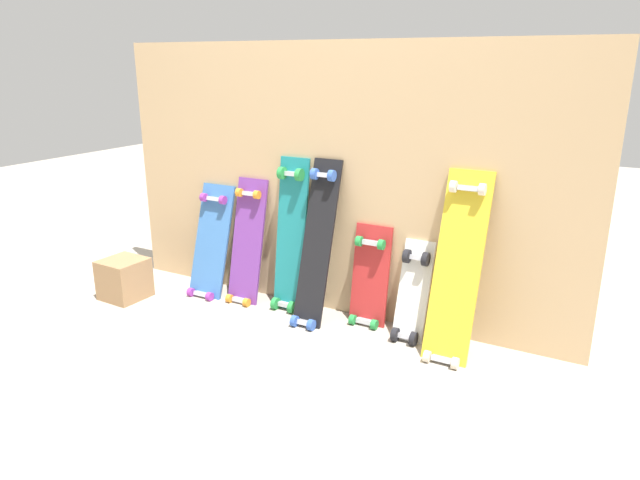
{
  "coord_description": "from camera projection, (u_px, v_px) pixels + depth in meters",
  "views": [
    {
      "loc": [
        1.43,
        -2.67,
        1.38
      ],
      "look_at": [
        0.0,
        -0.07,
        0.45
      ],
      "focal_mm": 32.45,
      "sensor_mm": 36.0,
      "label": 1
    }
  ],
  "objects": [
    {
      "name": "skateboard_teal",
      "position": [
        290.0,
        240.0,
        3.26
      ],
      "size": [
        0.18,
        0.19,
        0.93
      ],
      "color": "#197A7F",
      "rests_on": "ground"
    },
    {
      "name": "skateboard_black",
      "position": [
        316.0,
        249.0,
        3.1
      ],
      "size": [
        0.17,
        0.33,
        0.94
      ],
      "color": "black",
      "rests_on": "ground"
    },
    {
      "name": "skateboard_red",
      "position": [
        369.0,
        282.0,
        3.1
      ],
      "size": [
        0.21,
        0.15,
        0.61
      ],
      "color": "#B22626",
      "rests_on": "ground"
    },
    {
      "name": "skateboard_blue",
      "position": [
        211.0,
        247.0,
        3.5
      ],
      "size": [
        0.23,
        0.27,
        0.73
      ],
      "color": "#386BAD",
      "rests_on": "ground"
    },
    {
      "name": "skateboard_purple",
      "position": [
        247.0,
        247.0,
        3.39
      ],
      "size": [
        0.2,
        0.23,
        0.79
      ],
      "color": "#6B338C",
      "rests_on": "ground"
    },
    {
      "name": "plywood_wall_panel",
      "position": [
        332.0,
        183.0,
        3.14
      ],
      "size": [
        2.75,
        0.04,
        1.47
      ],
      "primitive_type": "cube",
      "color": "tan",
      "rests_on": "ground"
    },
    {
      "name": "skateboard_white",
      "position": [
        412.0,
        297.0,
        2.95
      ],
      "size": [
        0.16,
        0.23,
        0.56
      ],
      "color": "silver",
      "rests_on": "ground"
    },
    {
      "name": "ground_plane",
      "position": [
        326.0,
        311.0,
        3.3
      ],
      "size": [
        12.0,
        12.0,
        0.0
      ],
      "primitive_type": "plane",
      "color": "#A89E8E"
    },
    {
      "name": "wooden_crate",
      "position": [
        124.0,
        279.0,
        3.46
      ],
      "size": [
        0.25,
        0.25,
        0.24
      ],
      "primitive_type": "cube",
      "rotation": [
        0.0,
        0.0,
        -0.05
      ],
      "color": "#99724C",
      "rests_on": "ground"
    },
    {
      "name": "skateboard_yellow",
      "position": [
        456.0,
        274.0,
        2.74
      ],
      "size": [
        0.22,
        0.35,
        0.95
      ],
      "color": "gold",
      "rests_on": "ground"
    }
  ]
}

